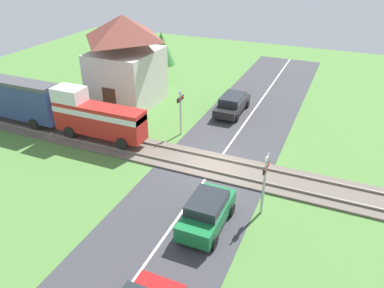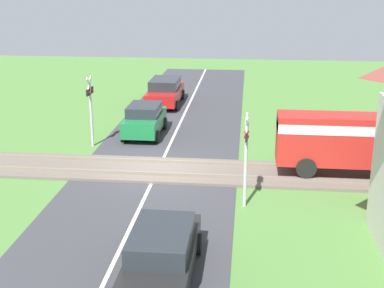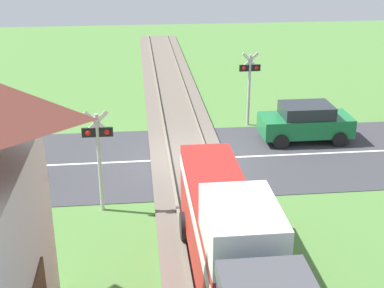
# 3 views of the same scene
# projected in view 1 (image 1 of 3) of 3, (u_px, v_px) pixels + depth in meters

# --- Properties ---
(ground_plane) EXTENTS (60.00, 60.00, 0.00)m
(ground_plane) POSITION_uv_depth(u_px,v_px,m) (214.00, 167.00, 21.65)
(ground_plane) COLOR #4C7A38
(road_surface) EXTENTS (48.00, 6.40, 0.02)m
(road_surface) POSITION_uv_depth(u_px,v_px,m) (214.00, 167.00, 21.64)
(road_surface) COLOR #38383D
(road_surface) RESTS_ON ground_plane
(track_bed) EXTENTS (2.80, 48.00, 0.24)m
(track_bed) POSITION_uv_depth(u_px,v_px,m) (214.00, 166.00, 21.62)
(track_bed) COLOR #665B51
(track_bed) RESTS_ON ground_plane
(train) EXTENTS (1.58, 14.86, 3.18)m
(train) POSITION_uv_depth(u_px,v_px,m) (43.00, 104.00, 25.00)
(train) COLOR red
(train) RESTS_ON track_bed
(car_near_crossing) EXTENTS (3.63, 1.79, 1.54)m
(car_near_crossing) POSITION_uv_depth(u_px,v_px,m) (207.00, 212.00, 16.81)
(car_near_crossing) COLOR #197038
(car_near_crossing) RESTS_ON ground_plane
(car_far_side) EXTENTS (4.27, 1.81, 1.40)m
(car_far_side) POSITION_uv_depth(u_px,v_px,m) (232.00, 104.00, 28.06)
(car_far_side) COLOR black
(car_far_side) RESTS_ON ground_plane
(crossing_signal_west_approach) EXTENTS (0.90, 0.18, 3.23)m
(crossing_signal_west_approach) POSITION_uv_depth(u_px,v_px,m) (265.00, 177.00, 17.03)
(crossing_signal_west_approach) COLOR #B7B7B7
(crossing_signal_west_approach) RESTS_ON ground_plane
(crossing_signal_east_approach) EXTENTS (0.90, 0.18, 3.23)m
(crossing_signal_east_approach) POSITION_uv_depth(u_px,v_px,m) (180.00, 106.00, 24.28)
(crossing_signal_east_approach) COLOR #B7B7B7
(crossing_signal_east_approach) RESTS_ON ground_plane
(station_building) EXTENTS (5.54, 4.90, 6.82)m
(station_building) POSITION_uv_depth(u_px,v_px,m) (126.00, 62.00, 28.51)
(station_building) COLOR beige
(station_building) RESTS_ON ground_plane
(pedestrian_by_station) EXTENTS (0.41, 0.41, 1.67)m
(pedestrian_by_station) POSITION_uv_depth(u_px,v_px,m) (85.00, 110.00, 26.91)
(pedestrian_by_station) COLOR #B2282D
(pedestrian_by_station) RESTS_ON ground_plane
(tree_by_station) EXTENTS (2.31, 2.31, 4.61)m
(tree_by_station) POSITION_uv_depth(u_px,v_px,m) (162.00, 49.00, 32.51)
(tree_by_station) COLOR brown
(tree_by_station) RESTS_ON ground_plane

